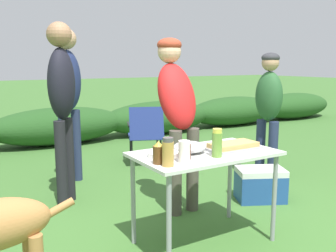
% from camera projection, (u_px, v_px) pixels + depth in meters
% --- Properties ---
extents(ground_plane, '(60.00, 60.00, 0.00)m').
position_uv_depth(ground_plane, '(204.00, 241.00, 3.01)').
color(ground_plane, '#3D6B2D').
extents(shrub_hedge, '(14.40, 0.90, 0.65)m').
position_uv_depth(shrub_hedge, '(59.00, 126.00, 6.54)').
color(shrub_hedge, '#234C1E').
rests_on(shrub_hedge, ground).
extents(folding_table, '(1.10, 0.64, 0.74)m').
position_uv_depth(folding_table, '(205.00, 162.00, 2.90)').
color(folding_table, silver).
rests_on(folding_table, ground).
extents(food_tray, '(0.44, 0.23, 0.06)m').
position_uv_depth(food_tray, '(233.00, 146.00, 2.97)').
color(food_tray, '#9E9EA3').
rests_on(food_tray, folding_table).
extents(plate_stack, '(0.23, 0.23, 0.04)m').
position_uv_depth(plate_stack, '(163.00, 154.00, 2.74)').
color(plate_stack, white).
rests_on(plate_stack, folding_table).
extents(mixing_bowl, '(0.25, 0.25, 0.08)m').
position_uv_depth(mixing_bowl, '(190.00, 147.00, 2.87)').
color(mixing_bowl, silver).
rests_on(mixing_bowl, folding_table).
extents(paper_cup_stack, '(0.08, 0.08, 0.16)m').
position_uv_depth(paper_cup_stack, '(184.00, 152.00, 2.56)').
color(paper_cup_stack, white).
rests_on(paper_cup_stack, folding_table).
extents(beer_bottle, '(0.08, 0.08, 0.16)m').
position_uv_depth(beer_bottle, '(158.00, 153.00, 2.54)').
color(beer_bottle, brown).
rests_on(beer_bottle, folding_table).
extents(spice_jar, '(0.08, 0.08, 0.19)m').
position_uv_depth(spice_jar, '(168.00, 152.00, 2.48)').
color(spice_jar, '#B2893D').
rests_on(spice_jar, folding_table).
extents(relish_jar, '(0.07, 0.07, 0.21)m').
position_uv_depth(relish_jar, '(217.00, 143.00, 2.72)').
color(relish_jar, olive).
rests_on(relish_jar, folding_table).
extents(bbq_sauce_bottle, '(0.08, 0.08, 0.14)m').
position_uv_depth(bbq_sauce_bottle, '(185.00, 150.00, 2.66)').
color(bbq_sauce_bottle, '#562314').
rests_on(bbq_sauce_bottle, folding_table).
extents(standing_person_in_dark_puffer, '(0.40, 0.52, 1.65)m').
position_uv_depth(standing_person_in_dark_puffer, '(177.00, 104.00, 3.53)').
color(standing_person_in_dark_puffer, '#4C473D').
rests_on(standing_person_in_dark_puffer, ground).
extents(standing_person_with_beanie, '(0.41, 0.37, 1.81)m').
position_uv_depth(standing_person_with_beanie, '(68.00, 90.00, 4.33)').
color(standing_person_with_beanie, '#232D4C').
rests_on(standing_person_with_beanie, ground).
extents(standing_person_in_gray_fleece, '(0.41, 0.42, 1.81)m').
position_uv_depth(standing_person_in_gray_fleece, '(62.00, 95.00, 3.65)').
color(standing_person_in_gray_fleece, black).
rests_on(standing_person_in_gray_fleece, ground).
extents(standing_person_in_red_jacket, '(0.27, 0.37, 1.54)m').
position_uv_depth(standing_person_in_red_jacket, '(269.00, 103.00, 4.47)').
color(standing_person_in_red_jacket, '#232D4C').
rests_on(standing_person_in_red_jacket, ground).
extents(camp_chair_green_behind_table, '(0.65, 0.72, 0.83)m').
position_uv_depth(camp_chair_green_behind_table, '(146.00, 132.00, 5.20)').
color(camp_chair_green_behind_table, navy).
rests_on(camp_chair_green_behind_table, ground).
extents(cooler_box, '(0.57, 0.50, 0.34)m').
position_uv_depth(cooler_box, '(260.00, 184.00, 3.90)').
color(cooler_box, '#234C93').
rests_on(cooler_box, ground).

